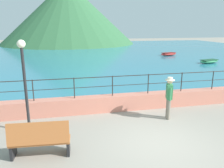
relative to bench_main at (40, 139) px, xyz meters
The scene contains 11 objects.
ground_plane 3.73m from the bench_main, ahead, with size 120.00×120.00×0.00m, color gray.
promenade_wall 4.89m from the bench_main, 40.91° to the left, with size 20.00×0.56×0.70m, color tan.
railing 4.94m from the bench_main, 40.91° to the left, with size 18.44×0.04×0.90m.
lake_water 26.11m from the bench_main, 81.87° to the left, with size 64.00×44.32×0.06m, color teal.
hill_main 44.32m from the bench_main, 86.96° to the left, with size 27.77×27.77×12.71m, color #33663D.
hill_secondary 43.15m from the bench_main, 89.88° to the left, with size 15.19×15.19×5.29m, color #1E4C2D.
bench_main is the anchor object (origin of this frame).
person_walking 5.22m from the bench_main, 20.25° to the left, with size 0.38×0.55×1.75m.
lamp_post 2.50m from the bench_main, 106.67° to the left, with size 0.28×0.28×3.28m.
boat_0 20.48m from the bench_main, 42.05° to the left, with size 2.45×1.42×0.36m.
boat_2 24.52m from the bench_main, 55.33° to the left, with size 2.46×1.48×0.36m.
Camera 1 is at (-2.92, -6.13, 3.72)m, focal length 35.97 mm.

